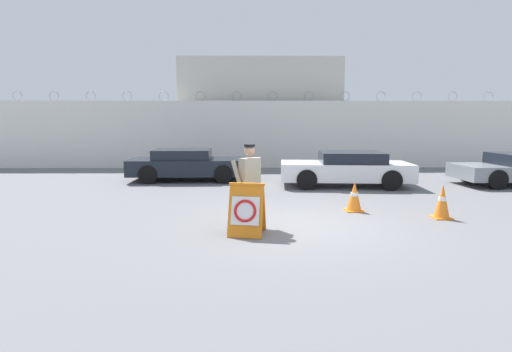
{
  "coord_description": "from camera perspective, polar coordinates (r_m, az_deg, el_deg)",
  "views": [
    {
      "loc": [
        -1.07,
        -8.55,
        2.24
      ],
      "look_at": [
        -0.94,
        1.79,
        0.84
      ],
      "focal_mm": 28.0,
      "sensor_mm": 36.0,
      "label": 1
    }
  ],
  "objects": [
    {
      "name": "traffic_cone_mid",
      "position": [
        10.3,
        25.07,
        -3.31
      ],
      "size": [
        0.41,
        0.41,
        0.81
      ],
      "color": "orange",
      "rests_on": "ground_plane"
    },
    {
      "name": "perimeter_wall",
      "position": [
        19.74,
        2.37,
        5.97
      ],
      "size": [
        36.0,
        0.3,
        3.72
      ],
      "color": "silver",
      "rests_on": "ground_plane"
    },
    {
      "name": "parked_car_rear_sedan",
      "position": [
        14.37,
        12.74,
        1.06
      ],
      "size": [
        4.59,
        2.23,
        1.2
      ],
      "rotation": [
        0.0,
        0.0,
        3.07
      ],
      "color": "black",
      "rests_on": "ground_plane"
    },
    {
      "name": "barricade_sign",
      "position": [
        7.98,
        -1.35,
        -4.76
      ],
      "size": [
        0.79,
        0.8,
        1.05
      ],
      "rotation": [
        0.0,
        0.0,
        -0.17
      ],
      "color": "orange",
      "rests_on": "ground_plane"
    },
    {
      "name": "ground_plane",
      "position": [
        8.9,
        6.23,
        -6.91
      ],
      "size": [
        90.0,
        90.0,
        0.0
      ],
      "primitive_type": "plane",
      "color": "slate"
    },
    {
      "name": "traffic_cone_far",
      "position": [
        9.47,
        -2.18,
        -3.9
      ],
      "size": [
        0.35,
        0.35,
        0.68
      ],
      "color": "orange",
      "rests_on": "ground_plane"
    },
    {
      "name": "security_guard",
      "position": [
        8.54,
        -0.94,
        -0.68
      ],
      "size": [
        0.66,
        0.49,
        1.78
      ],
      "rotation": [
        0.0,
        0.0,
        -2.42
      ],
      "color": "black",
      "rests_on": "ground_plane"
    },
    {
      "name": "traffic_cone_near",
      "position": [
        10.4,
        13.87,
        -2.87
      ],
      "size": [
        0.44,
        0.44,
        0.75
      ],
      "color": "orange",
      "rests_on": "ground_plane"
    },
    {
      "name": "parked_car_front_coupe",
      "position": [
        15.66,
        -9.75,
        1.67
      ],
      "size": [
        4.48,
        2.12,
        1.2
      ],
      "rotation": [
        0.0,
        0.0,
        0.03
      ],
      "color": "black",
      "rests_on": "ground_plane"
    },
    {
      "name": "building_block",
      "position": [
        24.44,
        0.45,
        8.94
      ],
      "size": [
        8.47,
        7.81,
        5.52
      ],
      "color": "beige",
      "rests_on": "ground_plane"
    }
  ]
}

